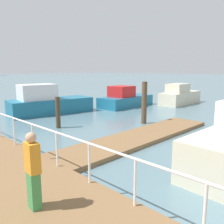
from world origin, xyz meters
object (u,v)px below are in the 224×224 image
Objects in this scene: moored_boat_3 at (48,103)px; pedestrian_2 at (33,170)px; moored_boat_2 at (180,96)px; moored_boat_1 at (125,99)px.

pedestrian_2 is at bearing -121.60° from moored_boat_3.
moored_boat_2 is 0.86× the size of moored_boat_3.
moored_boat_1 is 16.64m from pedestrian_2.
moored_boat_2 is at bearing -21.31° from moored_boat_3.
pedestrian_2 is (-13.61, -9.55, 0.59)m from moored_boat_1.
moored_boat_2 is 12.30m from moored_boat_3.
moored_boat_2 is (4.85, -2.65, 0.10)m from moored_boat_1.
moored_boat_2 reaches higher than moored_boat_1.
moored_boat_3 reaches higher than moored_boat_2.
moored_boat_1 is 6.86m from moored_boat_3.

